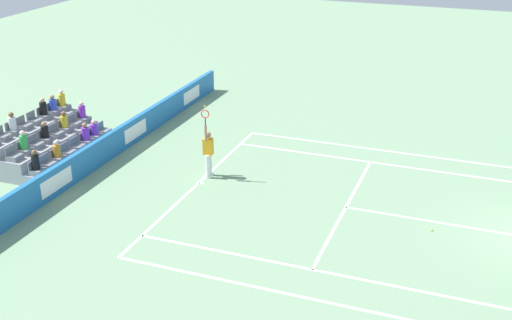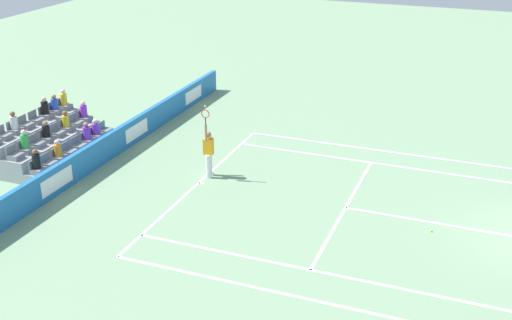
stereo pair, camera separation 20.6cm
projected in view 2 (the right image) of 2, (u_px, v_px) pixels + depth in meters
The scene contains 12 objects.
line_baseline at pixel (199, 183), 23.86m from camera, with size 10.97×0.10×0.01m, color white.
line_service at pixel (346, 208), 22.04m from camera, with size 8.23×0.10×0.01m, color white.
line_centre_service at pixel (443, 224), 20.98m from camera, with size 0.10×6.40×0.01m, color white.
line_singles_sideline_left at pixel (326, 273), 18.36m from camera, with size 0.10×11.89×0.01m, color white.
line_singles_sideline_right at pixel (383, 164), 25.42m from camera, with size 0.10×11.89×0.01m, color white.
line_doubles_sideline_left at pixel (312, 300), 17.19m from camera, with size 0.10×11.89×0.01m, color white.
line_doubles_sideline_right at pixel (389, 152), 26.59m from camera, with size 0.10×11.89×0.01m, color white.
line_centre_mark at pixel (201, 183), 23.83m from camera, with size 0.10×0.20×0.01m, color white.
sponsor_barrier at pixel (98, 153), 25.07m from camera, with size 21.48×0.22×1.05m.
tennis_player at pixel (209, 152), 23.99m from camera, with size 0.53×0.38×2.85m.
stadium_stand at pixel (49, 144), 25.83m from camera, with size 4.96×2.85×2.16m.
loose_tennis_ball at pixel (431, 231), 20.52m from camera, with size 0.07×0.07×0.07m, color #D1E533.
Camera 2 is at (19.40, -2.14, 10.16)m, focal length 45.85 mm.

